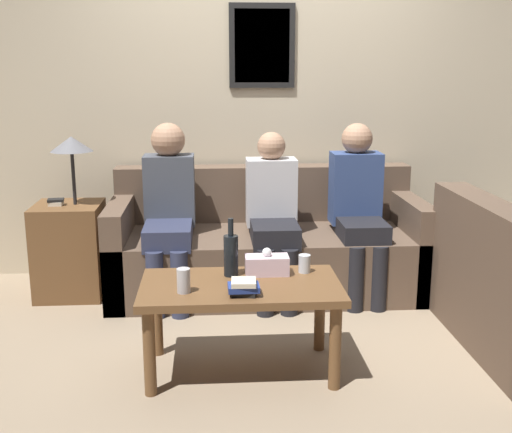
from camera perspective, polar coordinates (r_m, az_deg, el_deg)
name	(u,v)px	position (r m, az deg, el deg)	size (l,w,h in m)	color
ground_plane	(273,315)	(4.16, 1.56, -8.78)	(16.00, 16.00, 0.00)	gray
wall_back	(261,101)	(4.87, 0.49, 10.23)	(9.00, 0.08, 2.60)	beige
couch_main	(266,248)	(4.57, 0.94, -2.83)	(2.17, 0.90, 0.84)	brown
coffee_table	(241,297)	(3.31, -1.36, -7.15)	(1.02, 0.57, 0.48)	brown
side_table_with_lamp	(70,244)	(4.60, -16.19, -2.35)	(0.45, 0.45, 1.10)	brown
wine_bottle	(231,254)	(3.37, -2.24, -3.36)	(0.08, 0.08, 0.31)	black
drinking_glass	(304,264)	(3.45, 4.33, -4.20)	(0.06, 0.06, 0.10)	silver
book_stack	(244,287)	(3.12, -1.11, -6.30)	(0.15, 0.13, 0.08)	black
soda_can	(184,281)	(3.16, -6.46, -5.68)	(0.07, 0.07, 0.12)	#BCBCC1
tissue_box	(267,265)	(3.41, 0.97, -4.29)	(0.23, 0.12, 0.14)	silver
person_left	(169,205)	(4.33, -7.76, 0.98)	(0.34, 0.66, 1.19)	#2D334C
person_middle	(273,211)	(4.31, 1.51, 0.50)	(0.34, 0.63, 1.13)	black
person_right	(358,204)	(4.42, 9.10, 1.10)	(0.34, 0.60, 1.18)	black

